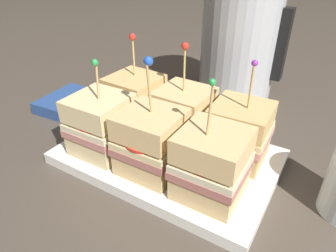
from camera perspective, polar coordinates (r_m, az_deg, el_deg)
The scene contains 10 objects.
ground_plane at distance 0.49m, azimuth 0.00°, elevation -6.66°, with size 6.00×6.00×0.00m, color #4C4238.
serving_platter at distance 0.48m, azimuth 0.00°, elevation -5.81°, with size 0.33×0.21×0.02m.
sandwich_front_left at distance 0.47m, azimuth -12.66°, elevation 0.24°, with size 0.09×0.09×0.15m.
sandwich_front_center at distance 0.42m, azimuth -3.32°, elevation -3.03°, with size 0.09×0.09×0.17m.
sandwich_front_right at distance 0.38m, azimuth 8.32°, elevation -7.23°, with size 0.09×0.09×0.16m.
sandwich_back_left at distance 0.53m, azimuth -6.29°, elevation 4.68°, with size 0.09×0.09×0.16m.
sandwich_back_center at distance 0.49m, azimuth 2.73°, elevation 2.24°, with size 0.09×0.09×0.16m.
sandwich_back_right at distance 0.46m, azimuth 13.41°, elevation -1.15°, with size 0.09×0.09×0.16m.
kettle_steel at distance 0.67m, azimuth 13.14°, elevation 15.24°, with size 0.18×0.16×0.27m.
napkin_stack at distance 0.67m, azimuth -17.53°, elevation 4.18°, with size 0.13×0.13×0.02m.
Camera 1 is at (0.20, -0.33, 0.30)m, focal length 32.00 mm.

